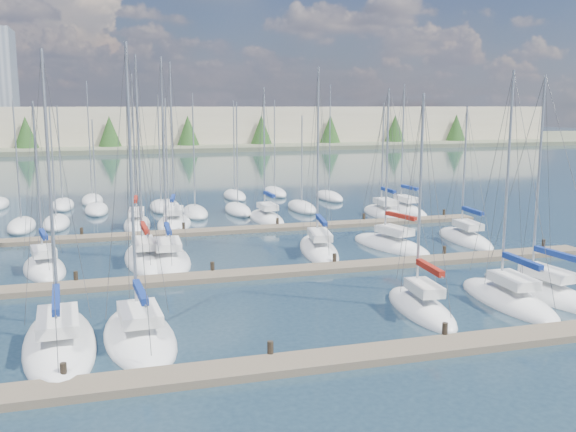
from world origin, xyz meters
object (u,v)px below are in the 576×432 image
object	(u,v)px
sailboat_f	(541,292)
sailboat_b	(60,343)
sailboat_q	(384,213)
sailboat_m	(465,239)
sailboat_h	(44,268)
sailboat_j	(168,260)
sailboat_c	(140,336)
sailboat_p	(267,218)
sailboat_o	(174,223)
sailboat_n	(137,224)
sailboat_r	(404,210)
sailboat_e	(508,300)
sailboat_l	(391,245)
sailboat_i	(144,259)
sailboat_k	(319,249)
sailboat_d	(421,308)

from	to	relation	value
sailboat_f	sailboat_b	world-z (taller)	sailboat_b
sailboat_q	sailboat_m	distance (m)	12.77
sailboat_h	sailboat_j	bearing A→B (deg)	-9.91
sailboat_m	sailboat_c	distance (m)	29.31
sailboat_p	sailboat_b	bearing A→B (deg)	-122.60
sailboat_b	sailboat_o	bearing A→B (deg)	70.77
sailboat_n	sailboat_j	xyz separation A→B (m)	(1.22, -13.81, -0.02)
sailboat_r	sailboat_b	size ratio (longest dim) A/B	0.98
sailboat_m	sailboat_p	size ratio (longest dim) A/B	0.87
sailboat_h	sailboat_e	distance (m)	27.88
sailboat_o	sailboat_j	distance (m)	13.71
sailboat_f	sailboat_m	world-z (taller)	sailboat_f
sailboat_l	sailboat_n	bearing A→B (deg)	127.02
sailboat_i	sailboat_l	xyz separation A→B (m)	(17.73, -0.70, -0.02)
sailboat_k	sailboat_j	size ratio (longest dim) A/B	0.97
sailboat_c	sailboat_d	bearing A→B (deg)	-3.17
sailboat_p	sailboat_e	world-z (taller)	sailboat_e
sailboat_f	sailboat_k	size ratio (longest dim) A/B	0.93
sailboat_o	sailboat_c	bearing A→B (deg)	-89.92
sailboat_n	sailboat_b	size ratio (longest dim) A/B	1.02
sailboat_o	sailboat_q	xyz separation A→B (m)	(19.81, -0.38, -0.02)
sailboat_q	sailboat_p	world-z (taller)	sailboat_p
sailboat_j	sailboat_o	bearing A→B (deg)	84.16
sailboat_b	sailboat_k	distance (m)	21.91
sailboat_o	sailboat_j	size ratio (longest dim) A/B	1.04
sailboat_q	sailboat_r	size ratio (longest dim) A/B	0.86
sailboat_p	sailboat_l	bearing A→B (deg)	-68.15
sailboat_i	sailboat_m	world-z (taller)	sailboat_i
sailboat_q	sailboat_j	xyz separation A→B (m)	(-21.73, -13.20, 0.01)
sailboat_d	sailboat_m	bearing A→B (deg)	55.84
sailboat_o	sailboat_r	size ratio (longest dim) A/B	1.13
sailboat_h	sailboat_e	world-z (taller)	sailboat_e
sailboat_h	sailboat_l	bearing A→B (deg)	-9.99
sailboat_e	sailboat_h	bearing A→B (deg)	151.42
sailboat_j	sailboat_e	world-z (taller)	sailboat_j
sailboat_q	sailboat_b	size ratio (longest dim) A/B	0.85
sailboat_l	sailboat_e	distance (m)	14.03
sailboat_m	sailboat_k	xyz separation A→B (m)	(-12.06, -0.35, 0.01)
sailboat_o	sailboat_b	distance (m)	28.73
sailboat_q	sailboat_c	xyz separation A→B (m)	(-24.43, -27.32, 0.01)
sailboat_d	sailboat_q	size ratio (longest dim) A/B	1.03
sailboat_c	sailboat_e	xyz separation A→B (m)	(19.08, 0.10, 0.01)
sailboat_h	sailboat_c	distance (m)	14.97
sailboat_b	sailboat_d	bearing A→B (deg)	-3.16
sailboat_d	sailboat_h	world-z (taller)	sailboat_d
sailboat_r	sailboat_j	xyz separation A→B (m)	(-24.45, -14.40, -0.01)
sailboat_h	sailboat_n	bearing A→B (deg)	54.71
sailboat_h	sailboat_n	size ratio (longest dim) A/B	0.83
sailboat_h	sailboat_q	bearing A→B (deg)	14.10
sailboat_q	sailboat_f	world-z (taller)	sailboat_f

